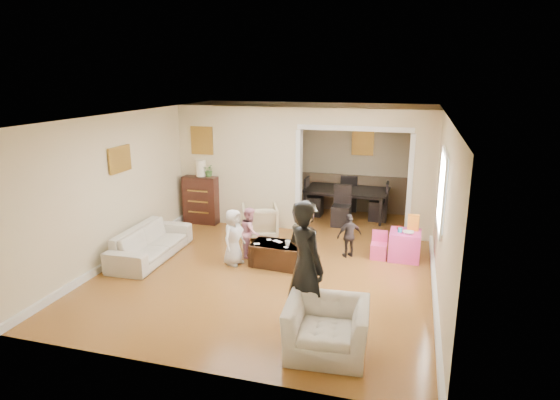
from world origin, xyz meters
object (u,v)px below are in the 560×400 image
(dresser, at_px, (202,199))
(cyan_cup, at_px, (400,230))
(child_kneel_a, at_px, (234,237))
(child_kneel_b, at_px, (250,232))
(table_lamp, at_px, (201,168))
(coffee_cup, at_px, (288,243))
(play_table, at_px, (405,245))
(sofa, at_px, (151,243))
(dining_table, at_px, (345,204))
(child_toddler, at_px, (349,236))
(adult_person, at_px, (305,266))
(coffee_table, at_px, (283,255))
(armchair_back, at_px, (260,221))
(armchair_front, at_px, (327,328))

(dresser, distance_m, cyan_cup, 4.49)
(child_kneel_a, height_order, child_kneel_b, child_kneel_a)
(table_lamp, relative_size, coffee_cup, 3.72)
(table_lamp, distance_m, play_table, 4.68)
(sofa, distance_m, dining_table, 4.61)
(sofa, distance_m, child_toddler, 3.62)
(sofa, xyz_separation_m, adult_person, (3.26, -1.65, 0.60))
(coffee_table, height_order, play_table, play_table)
(armchair_back, xyz_separation_m, coffee_cup, (0.98, -1.43, 0.12))
(coffee_table, bearing_deg, armchair_back, 122.47)
(adult_person, bearing_deg, sofa, 13.99)
(dining_table, bearing_deg, adult_person, -84.32)
(coffee_cup, distance_m, child_kneel_a, 0.96)
(armchair_front, relative_size, child_kneel_a, 0.98)
(table_lamp, xyz_separation_m, coffee_table, (2.43, -1.96, -1.04))
(armchair_back, relative_size, coffee_cup, 7.51)
(sofa, xyz_separation_m, child_toddler, (3.47, 1.02, 0.13))
(armchair_front, bearing_deg, child_kneel_a, 128.20)
(play_table, distance_m, adult_person, 3.14)
(play_table, relative_size, child_kneel_a, 0.54)
(armchair_front, distance_m, table_lamp, 5.76)
(coffee_table, bearing_deg, table_lamp, 141.07)
(armchair_front, bearing_deg, table_lamp, 125.56)
(dresser, bearing_deg, coffee_cup, -38.50)
(sofa, bearing_deg, adult_person, -118.33)
(adult_person, xyz_separation_m, child_toddler, (0.21, 2.67, -0.47))
(play_table, height_order, cyan_cup, cyan_cup)
(sofa, height_order, child_kneel_a, child_kneel_a)
(coffee_cup, distance_m, child_kneel_b, 0.87)
(armchair_front, bearing_deg, play_table, 71.93)
(play_table, xyz_separation_m, dining_table, (-1.40, 2.27, 0.08))
(dining_table, height_order, adult_person, adult_person)
(dresser, relative_size, dining_table, 0.56)
(child_kneel_a, bearing_deg, sofa, 109.54)
(adult_person, xyz_separation_m, child_kneel_b, (-1.54, 2.22, -0.42))
(child_kneel_a, relative_size, child_kneel_b, 1.09)
(sofa, distance_m, dresser, 2.24)
(armchair_front, height_order, adult_person, adult_person)
(child_kneel_b, bearing_deg, child_kneel_a, 146.77)
(sofa, relative_size, child_toddler, 2.36)
(coffee_table, bearing_deg, dresser, 141.07)
(armchair_front, distance_m, play_table, 3.43)
(armchair_back, height_order, dresser, dresser)
(dresser, relative_size, child_toddler, 1.30)
(adult_person, relative_size, child_kneel_b, 1.91)
(sofa, relative_size, cyan_cup, 24.11)
(table_lamp, relative_size, adult_person, 0.21)
(armchair_back, distance_m, coffee_cup, 1.74)
(table_lamp, bearing_deg, child_toddler, -19.18)
(cyan_cup, distance_m, child_kneel_a, 2.96)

